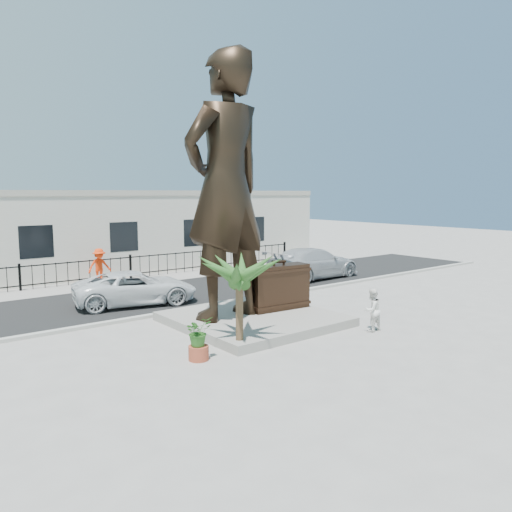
{
  "coord_description": "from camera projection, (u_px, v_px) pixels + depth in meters",
  "views": [
    {
      "loc": [
        -11.1,
        -12.0,
        4.58
      ],
      "look_at": [
        0.0,
        2.0,
        2.3
      ],
      "focal_mm": 35.0,
      "sensor_mm": 36.0,
      "label": 1
    }
  ],
  "objects": [
    {
      "name": "far_sidewalk",
      "position": [
        137.0,
        280.0,
        26.07
      ],
      "size": [
        40.0,
        2.5,
        0.02
      ],
      "primitive_type": "cube",
      "color": "#9E9991",
      "rests_on": "ground"
    },
    {
      "name": "worker",
      "position": [
        99.0,
        266.0,
        25.02
      ],
      "size": [
        1.17,
        0.7,
        1.78
      ],
      "primitive_type": "imported",
      "rotation": [
        0.0,
        0.0,
        -0.03
      ],
      "color": "#FC390D",
      "rests_on": "far_sidewalk"
    },
    {
      "name": "car_silver",
      "position": [
        313.0,
        263.0,
        26.65
      ],
      "size": [
        5.76,
        2.54,
        1.64
      ],
      "primitive_type": "imported",
      "rotation": [
        0.0,
        0.0,
        1.61
      ],
      "color": "#B2B4B6",
      "rests_on": "street"
    },
    {
      "name": "tourist",
      "position": [
        372.0,
        310.0,
        16.49
      ],
      "size": [
        0.72,
        0.58,
        1.44
      ],
      "primitive_type": "imported",
      "rotation": [
        0.0,
        0.0,
        3.09
      ],
      "color": "white",
      "rests_on": "ground"
    },
    {
      "name": "palm_tree",
      "position": [
        240.0,
        350.0,
        14.62
      ],
      "size": [
        1.8,
        1.8,
        3.2
      ],
      "primitive_type": null,
      "color": "#254F1C",
      "rests_on": "ground"
    },
    {
      "name": "car_white",
      "position": [
        136.0,
        288.0,
        20.45
      ],
      "size": [
        5.35,
        3.37,
        1.38
      ],
      "primitive_type": "imported",
      "rotation": [
        0.0,
        0.0,
        1.34
      ],
      "color": "silver",
      "rests_on": "street"
    },
    {
      "name": "statue",
      "position": [
        225.0,
        187.0,
        16.67
      ],
      "size": [
        3.51,
        2.53,
        8.95
      ],
      "primitive_type": "imported",
      "rotation": [
        0.0,
        0.0,
        3.27
      ],
      "color": "black",
      "rests_on": "plinth"
    },
    {
      "name": "curb",
      "position": [
        218.0,
        305.0,
        20.23
      ],
      "size": [
        40.0,
        0.25,
        0.12
      ],
      "primitive_type": "cube",
      "color": "#A5A399",
      "rests_on": "ground"
    },
    {
      "name": "street",
      "position": [
        175.0,
        292.0,
        22.96
      ],
      "size": [
        40.0,
        7.0,
        0.01
      ],
      "primitive_type": "cube",
      "color": "black",
      "rests_on": "ground"
    },
    {
      "name": "ground",
      "position": [
        293.0,
        330.0,
        16.74
      ],
      "size": [
        100.0,
        100.0,
        0.0
      ],
      "primitive_type": "plane",
      "color": "#9E9991",
      "rests_on": "ground"
    },
    {
      "name": "planter",
      "position": [
        199.0,
        353.0,
        13.7
      ],
      "size": [
        0.56,
        0.56,
        0.4
      ],
      "primitive_type": "cylinder",
      "color": "#9E412A",
      "rests_on": "ground"
    },
    {
      "name": "plinth",
      "position": [
        254.0,
        319.0,
        17.58
      ],
      "size": [
        5.2,
        5.2,
        0.3
      ],
      "primitive_type": "cube",
      "color": "gray",
      "rests_on": "ground"
    },
    {
      "name": "suitcase",
      "position": [
        279.0,
        287.0,
        18.35
      ],
      "size": [
        2.38,
        0.94,
        1.64
      ],
      "primitive_type": "cube",
      "rotation": [
        0.0,
        0.0,
        -0.09
      ],
      "color": "black",
      "rests_on": "plinth"
    },
    {
      "name": "shrub",
      "position": [
        198.0,
        331.0,
        13.62
      ],
      "size": [
        0.77,
        0.68,
        0.82
      ],
      "primitive_type": "imported",
      "rotation": [
        0.0,
        0.0,
        0.06
      ],
      "color": "#29601F",
      "rests_on": "planter"
    },
    {
      "name": "fence",
      "position": [
        131.0,
        268.0,
        26.62
      ],
      "size": [
        22.0,
        0.1,
        1.2
      ],
      "primitive_type": "cube",
      "color": "black",
      "rests_on": "ground"
    },
    {
      "name": "building",
      "position": [
        100.0,
        233.0,
        29.68
      ],
      "size": [
        28.0,
        7.0,
        4.4
      ],
      "primitive_type": "cube",
      "color": "silver",
      "rests_on": "ground"
    }
  ]
}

